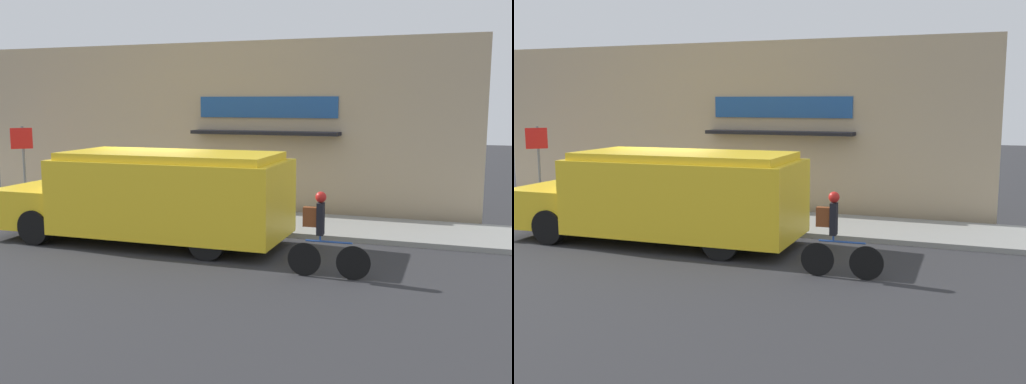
# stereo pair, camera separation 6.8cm
# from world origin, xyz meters

# --- Properties ---
(ground_plane) EXTENTS (70.00, 70.00, 0.00)m
(ground_plane) POSITION_xyz_m (0.00, 0.00, 0.00)
(ground_plane) COLOR #2B2B2D
(sidewalk) EXTENTS (28.00, 2.68, 0.13)m
(sidewalk) POSITION_xyz_m (0.00, 1.34, 0.06)
(sidewalk) COLOR gray
(sidewalk) RESTS_ON ground_plane
(storefront) EXTENTS (15.69, 0.74, 4.95)m
(storefront) POSITION_xyz_m (0.05, 3.05, 2.48)
(storefront) COLOR tan
(storefront) RESTS_ON ground_plane
(school_bus) EXTENTS (6.92, 2.75, 2.11)m
(school_bus) POSITION_xyz_m (0.70, -1.54, 1.10)
(school_bus) COLOR yellow
(school_bus) RESTS_ON ground_plane
(cyclist) EXTENTS (1.54, 0.21, 1.60)m
(cyclist) POSITION_xyz_m (4.98, -2.90, 0.79)
(cyclist) COLOR black
(cyclist) RESTS_ON ground_plane
(stop_sign_post) EXTENTS (0.45, 0.45, 2.40)m
(stop_sign_post) POSITION_xyz_m (-4.75, 0.60, 1.73)
(stop_sign_post) COLOR slate
(stop_sign_post) RESTS_ON sidewalk
(trash_bin) EXTENTS (0.47, 0.47, 0.79)m
(trash_bin) POSITION_xyz_m (-1.58, 1.83, 0.52)
(trash_bin) COLOR #38383D
(trash_bin) RESTS_ON sidewalk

